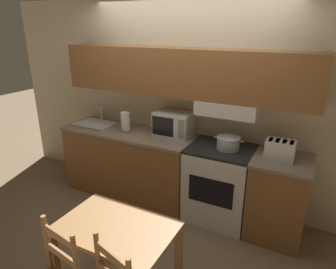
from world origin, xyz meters
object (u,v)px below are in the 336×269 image
at_px(stove_range, 219,184).
at_px(dining_table, 117,239).
at_px(cooking_pot, 228,142).
at_px(microwave, 174,124).
at_px(sink_basin, 95,124).
at_px(toaster, 280,150).
at_px(paper_towel_roll, 126,122).

xyz_separation_m(stove_range, dining_table, (-0.37, -1.49, 0.15)).
height_order(cooking_pot, microwave, microwave).
bearing_deg(sink_basin, toaster, 0.08).
bearing_deg(stove_range, dining_table, -103.96).
relative_size(sink_basin, dining_table, 0.57).
bearing_deg(microwave, cooking_pot, -9.77).
bearing_deg(sink_basin, dining_table, -45.99).
xyz_separation_m(toaster, paper_towel_roll, (-1.91, -0.02, 0.03)).
height_order(paper_towel_roll, dining_table, paper_towel_roll).
relative_size(stove_range, dining_table, 0.99).
xyz_separation_m(microwave, sink_basin, (-1.15, -0.13, -0.13)).
xyz_separation_m(stove_range, paper_towel_roll, (-1.29, -0.02, 0.58)).
height_order(cooking_pot, paper_towel_roll, paper_towel_roll).
distance_m(stove_range, sink_basin, 1.87).
relative_size(toaster, sink_basin, 0.58).
xyz_separation_m(microwave, toaster, (1.28, -0.13, -0.05)).
distance_m(sink_basin, paper_towel_roll, 0.53).
xyz_separation_m(stove_range, cooking_pot, (0.07, 0.01, 0.53)).
distance_m(toaster, paper_towel_roll, 1.91).
height_order(stove_range, microwave, microwave).
height_order(stove_range, dining_table, stove_range).
bearing_deg(microwave, dining_table, -79.74).
bearing_deg(cooking_pot, dining_table, -106.50).
bearing_deg(paper_towel_roll, cooking_pot, 1.01).
relative_size(stove_range, cooking_pot, 2.69).
relative_size(cooking_pot, sink_basin, 0.65).
bearing_deg(microwave, sink_basin, -173.30).
height_order(microwave, dining_table, microwave).
height_order(toaster, dining_table, toaster).
bearing_deg(dining_table, microwave, 100.26).
relative_size(stove_range, microwave, 1.99).
xyz_separation_m(cooking_pot, paper_towel_roll, (-1.36, -0.02, 0.05)).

